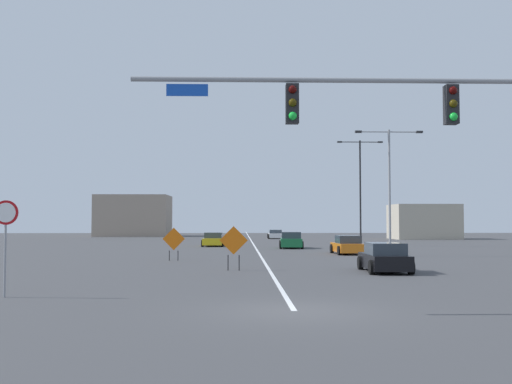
{
  "coord_description": "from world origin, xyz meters",
  "views": [
    {
      "loc": [
        -1.45,
        -15.74,
        2.35
      ],
      "look_at": [
        -0.05,
        34.07,
        4.76
      ],
      "focal_mm": 42.14,
      "sensor_mm": 36.0,
      "label": 1
    }
  ],
  "objects_px": {
    "construction_sign_right_shoulder": "(174,240)",
    "car_white_passing": "(275,234)",
    "car_black_approaching": "(385,258)",
    "car_orange_mid": "(348,245)",
    "street_lamp_far_left": "(360,184)",
    "car_yellow_near": "(213,240)",
    "street_lamp_far_right": "(389,180)",
    "construction_sign_right_lane": "(234,242)",
    "traffic_signal_assembly": "(448,123)",
    "car_green_distant": "(291,240)",
    "stop_sign": "(6,229)"
  },
  "relations": [
    {
      "from": "construction_sign_right_lane",
      "to": "car_yellow_near",
      "type": "relative_size",
      "value": 0.49
    },
    {
      "from": "street_lamp_far_left",
      "to": "car_black_approaching",
      "type": "distance_m",
      "value": 29.46
    },
    {
      "from": "traffic_signal_assembly",
      "to": "car_yellow_near",
      "type": "bearing_deg",
      "value": 101.09
    },
    {
      "from": "car_black_approaching",
      "to": "street_lamp_far_right",
      "type": "bearing_deg",
      "value": 74.71
    },
    {
      "from": "stop_sign",
      "to": "car_white_passing",
      "type": "height_order",
      "value": "stop_sign"
    },
    {
      "from": "stop_sign",
      "to": "street_lamp_far_right",
      "type": "bearing_deg",
      "value": 50.91
    },
    {
      "from": "traffic_signal_assembly",
      "to": "car_green_distant",
      "type": "distance_m",
      "value": 36.28
    },
    {
      "from": "construction_sign_right_lane",
      "to": "car_white_passing",
      "type": "relative_size",
      "value": 0.54
    },
    {
      "from": "car_black_approaching",
      "to": "car_orange_mid",
      "type": "xyz_separation_m",
      "value": [
        1.0,
        14.95,
        -0.03
      ]
    },
    {
      "from": "construction_sign_right_lane",
      "to": "car_black_approaching",
      "type": "height_order",
      "value": "construction_sign_right_lane"
    },
    {
      "from": "car_green_distant",
      "to": "car_orange_mid",
      "type": "bearing_deg",
      "value": -70.73
    },
    {
      "from": "street_lamp_far_right",
      "to": "street_lamp_far_left",
      "type": "relative_size",
      "value": 0.86
    },
    {
      "from": "stop_sign",
      "to": "construction_sign_right_lane",
      "type": "bearing_deg",
      "value": 54.83
    },
    {
      "from": "traffic_signal_assembly",
      "to": "car_white_passing",
      "type": "distance_m",
      "value": 64.32
    },
    {
      "from": "street_lamp_far_right",
      "to": "car_green_distant",
      "type": "height_order",
      "value": "street_lamp_far_right"
    },
    {
      "from": "traffic_signal_assembly",
      "to": "car_yellow_near",
      "type": "xyz_separation_m",
      "value": [
        -7.95,
        40.55,
        -4.36
      ]
    },
    {
      "from": "street_lamp_far_right",
      "to": "construction_sign_right_lane",
      "type": "height_order",
      "value": "street_lamp_far_right"
    },
    {
      "from": "street_lamp_far_right",
      "to": "street_lamp_far_left",
      "type": "xyz_separation_m",
      "value": [
        1.28,
        16.02,
        0.72
      ]
    },
    {
      "from": "car_white_passing",
      "to": "construction_sign_right_shoulder",
      "type": "bearing_deg",
      "value": -101.18
    },
    {
      "from": "stop_sign",
      "to": "street_lamp_far_right",
      "type": "distance_m",
      "value": 27.69
    },
    {
      "from": "construction_sign_right_lane",
      "to": "car_green_distant",
      "type": "distance_m",
      "value": 23.58
    },
    {
      "from": "car_white_passing",
      "to": "car_black_approaching",
      "type": "bearing_deg",
      "value": -87.93
    },
    {
      "from": "stop_sign",
      "to": "car_orange_mid",
      "type": "distance_m",
      "value": 28.07
    },
    {
      "from": "car_white_passing",
      "to": "car_yellow_near",
      "type": "xyz_separation_m",
      "value": [
        -7.21,
        -23.61,
        0.05
      ]
    },
    {
      "from": "construction_sign_right_shoulder",
      "to": "construction_sign_right_lane",
      "type": "bearing_deg",
      "value": -63.37
    },
    {
      "from": "street_lamp_far_right",
      "to": "car_yellow_near",
      "type": "height_order",
      "value": "street_lamp_far_right"
    },
    {
      "from": "street_lamp_far_right",
      "to": "construction_sign_right_lane",
      "type": "distance_m",
      "value": 15.96
    },
    {
      "from": "car_orange_mid",
      "to": "street_lamp_far_right",
      "type": "bearing_deg",
      "value": -44.08
    },
    {
      "from": "construction_sign_right_lane",
      "to": "car_yellow_near",
      "type": "bearing_deg",
      "value": 94.42
    },
    {
      "from": "construction_sign_right_shoulder",
      "to": "car_yellow_near",
      "type": "relative_size",
      "value": 0.45
    },
    {
      "from": "construction_sign_right_shoulder",
      "to": "traffic_signal_assembly",
      "type": "bearing_deg",
      "value": -64.9
    },
    {
      "from": "traffic_signal_assembly",
      "to": "construction_sign_right_lane",
      "type": "height_order",
      "value": "traffic_signal_assembly"
    },
    {
      "from": "traffic_signal_assembly",
      "to": "car_orange_mid",
      "type": "distance_m",
      "value": 27.21
    },
    {
      "from": "car_black_approaching",
      "to": "car_orange_mid",
      "type": "distance_m",
      "value": 14.98
    },
    {
      "from": "construction_sign_right_shoulder",
      "to": "car_green_distant",
      "type": "bearing_deg",
      "value": 62.18
    },
    {
      "from": "stop_sign",
      "to": "street_lamp_far_right",
      "type": "xyz_separation_m",
      "value": [
        17.36,
        21.37,
        3.01
      ]
    },
    {
      "from": "stop_sign",
      "to": "car_black_approaching",
      "type": "height_order",
      "value": "stop_sign"
    },
    {
      "from": "car_green_distant",
      "to": "car_yellow_near",
      "type": "bearing_deg",
      "value": 146.51
    },
    {
      "from": "car_green_distant",
      "to": "stop_sign",
      "type": "bearing_deg",
      "value": -109.54
    },
    {
      "from": "street_lamp_far_right",
      "to": "car_orange_mid",
      "type": "distance_m",
      "value": 5.64
    },
    {
      "from": "stop_sign",
      "to": "car_black_approaching",
      "type": "relative_size",
      "value": 0.75
    },
    {
      "from": "car_orange_mid",
      "to": "car_green_distant",
      "type": "bearing_deg",
      "value": 109.27
    },
    {
      "from": "construction_sign_right_shoulder",
      "to": "car_white_passing",
      "type": "relative_size",
      "value": 0.5
    },
    {
      "from": "construction_sign_right_shoulder",
      "to": "car_orange_mid",
      "type": "distance_m",
      "value": 13.37
    },
    {
      "from": "street_lamp_far_left",
      "to": "car_yellow_near",
      "type": "bearing_deg",
      "value": 179.5
    },
    {
      "from": "construction_sign_right_lane",
      "to": "car_white_passing",
      "type": "distance_m",
      "value": 51.5
    },
    {
      "from": "car_yellow_near",
      "to": "car_green_distant",
      "type": "bearing_deg",
      "value": -33.49
    },
    {
      "from": "construction_sign_right_shoulder",
      "to": "car_yellow_near",
      "type": "distance_m",
      "value": 20.47
    },
    {
      "from": "car_green_distant",
      "to": "car_orange_mid",
      "type": "distance_m",
      "value": 9.78
    },
    {
      "from": "car_yellow_near",
      "to": "construction_sign_right_lane",
      "type": "bearing_deg",
      "value": -85.58
    }
  ]
}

